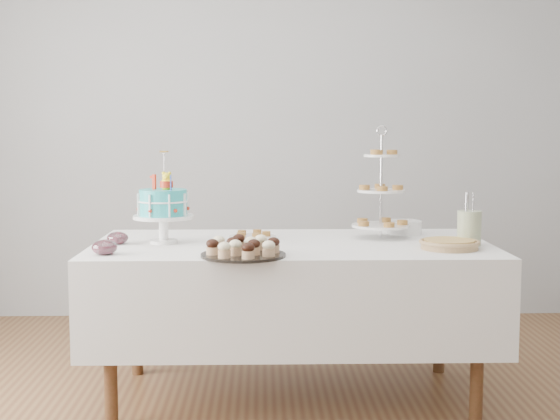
{
  "coord_description": "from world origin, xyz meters",
  "views": [
    {
      "loc": [
        -0.15,
        -3.45,
        1.33
      ],
      "look_at": [
        -0.06,
        0.3,
        0.93
      ],
      "focal_mm": 50.0,
      "sensor_mm": 36.0,
      "label": 1
    }
  ],
  "objects_px": {
    "jam_bowl_b": "(118,238)",
    "utensil_pitcher": "(469,227)",
    "tiered_stand": "(381,191)",
    "plate_stack": "(404,227)",
    "table": "(292,289)",
    "cupcake_tray": "(243,247)",
    "birthday_cake": "(163,218)",
    "pie": "(449,244)",
    "pastry_plate": "(253,235)",
    "jam_bowl_a": "(105,247)"
  },
  "relations": [
    {
      "from": "pie",
      "to": "jam_bowl_a",
      "type": "relative_size",
      "value": 2.47
    },
    {
      "from": "jam_bowl_b",
      "to": "utensil_pitcher",
      "type": "xyz_separation_m",
      "value": [
        1.68,
        -0.08,
        0.06
      ]
    },
    {
      "from": "table",
      "to": "utensil_pitcher",
      "type": "height_order",
      "value": "utensil_pitcher"
    },
    {
      "from": "pie",
      "to": "jam_bowl_b",
      "type": "bearing_deg",
      "value": 173.09
    },
    {
      "from": "table",
      "to": "utensil_pitcher",
      "type": "relative_size",
      "value": 7.58
    },
    {
      "from": "table",
      "to": "pie",
      "type": "height_order",
      "value": "pie"
    },
    {
      "from": "pastry_plate",
      "to": "plate_stack",
      "type": "bearing_deg",
      "value": 10.7
    },
    {
      "from": "birthday_cake",
      "to": "plate_stack",
      "type": "xyz_separation_m",
      "value": [
        1.23,
        0.31,
        -0.09
      ]
    },
    {
      "from": "table",
      "to": "cupcake_tray",
      "type": "relative_size",
      "value": 5.16
    },
    {
      "from": "table",
      "to": "jam_bowl_b",
      "type": "bearing_deg",
      "value": -178.39
    },
    {
      "from": "plate_stack",
      "to": "jam_bowl_b",
      "type": "relative_size",
      "value": 1.76
    },
    {
      "from": "cupcake_tray",
      "to": "jam_bowl_a",
      "type": "height_order",
      "value": "cupcake_tray"
    },
    {
      "from": "pie",
      "to": "pastry_plate",
      "type": "bearing_deg",
      "value": 157.88
    },
    {
      "from": "pie",
      "to": "jam_bowl_b",
      "type": "height_order",
      "value": "jam_bowl_b"
    },
    {
      "from": "table",
      "to": "jam_bowl_b",
      "type": "xyz_separation_m",
      "value": [
        -0.84,
        -0.02,
        0.26
      ]
    },
    {
      "from": "plate_stack",
      "to": "birthday_cake",
      "type": "bearing_deg",
      "value": -165.93
    },
    {
      "from": "jam_bowl_b",
      "to": "table",
      "type": "bearing_deg",
      "value": 1.61
    },
    {
      "from": "table",
      "to": "pie",
      "type": "bearing_deg",
      "value": -16.44
    },
    {
      "from": "plate_stack",
      "to": "table",
      "type": "bearing_deg",
      "value": -153.02
    },
    {
      "from": "pie",
      "to": "jam_bowl_a",
      "type": "xyz_separation_m",
      "value": [
        -1.56,
        -0.12,
        0.01
      ]
    },
    {
      "from": "pie",
      "to": "pastry_plate",
      "type": "height_order",
      "value": "pie"
    },
    {
      "from": "table",
      "to": "jam_bowl_b",
      "type": "height_order",
      "value": "jam_bowl_b"
    },
    {
      "from": "jam_bowl_b",
      "to": "utensil_pitcher",
      "type": "distance_m",
      "value": 1.68
    },
    {
      "from": "tiered_stand",
      "to": "table",
      "type": "bearing_deg",
      "value": -160.92
    },
    {
      "from": "birthday_cake",
      "to": "cupcake_tray",
      "type": "xyz_separation_m",
      "value": [
        0.39,
        -0.4,
        -0.08
      ]
    },
    {
      "from": "birthday_cake",
      "to": "pastry_plate",
      "type": "distance_m",
      "value": 0.47
    },
    {
      "from": "pie",
      "to": "pastry_plate",
      "type": "distance_m",
      "value": 0.99
    },
    {
      "from": "pastry_plate",
      "to": "utensil_pitcher",
      "type": "distance_m",
      "value": 1.07
    },
    {
      "from": "utensil_pitcher",
      "to": "jam_bowl_b",
      "type": "bearing_deg",
      "value": 158.18
    },
    {
      "from": "pie",
      "to": "utensil_pitcher",
      "type": "height_order",
      "value": "utensil_pitcher"
    },
    {
      "from": "table",
      "to": "pastry_plate",
      "type": "relative_size",
      "value": 8.05
    },
    {
      "from": "tiered_stand",
      "to": "jam_bowl_b",
      "type": "xyz_separation_m",
      "value": [
        -1.3,
        -0.18,
        -0.21
      ]
    },
    {
      "from": "pie",
      "to": "tiered_stand",
      "type": "relative_size",
      "value": 0.49
    },
    {
      "from": "table",
      "to": "jam_bowl_a",
      "type": "xyz_separation_m",
      "value": [
        -0.84,
        -0.34,
        0.26
      ]
    },
    {
      "from": "cupcake_tray",
      "to": "pastry_plate",
      "type": "height_order",
      "value": "cupcake_tray"
    },
    {
      "from": "table",
      "to": "birthday_cake",
      "type": "height_order",
      "value": "birthday_cake"
    },
    {
      "from": "tiered_stand",
      "to": "utensil_pitcher",
      "type": "height_order",
      "value": "tiered_stand"
    },
    {
      "from": "cupcake_tray",
      "to": "plate_stack",
      "type": "xyz_separation_m",
      "value": [
        0.83,
        0.71,
        -0.01
      ]
    },
    {
      "from": "pastry_plate",
      "to": "jam_bowl_a",
      "type": "bearing_deg",
      "value": -142.66
    },
    {
      "from": "tiered_stand",
      "to": "plate_stack",
      "type": "distance_m",
      "value": 0.29
    },
    {
      "from": "pastry_plate",
      "to": "jam_bowl_a",
      "type": "relative_size",
      "value": 2.11
    },
    {
      "from": "pie",
      "to": "utensil_pitcher",
      "type": "bearing_deg",
      "value": 41.51
    },
    {
      "from": "birthday_cake",
      "to": "pie",
      "type": "distance_m",
      "value": 1.36
    },
    {
      "from": "birthday_cake",
      "to": "tiered_stand",
      "type": "distance_m",
      "value": 1.1
    },
    {
      "from": "jam_bowl_a",
      "to": "utensil_pitcher",
      "type": "bearing_deg",
      "value": 7.72
    },
    {
      "from": "pie",
      "to": "utensil_pitcher",
      "type": "relative_size",
      "value": 1.1
    },
    {
      "from": "cupcake_tray",
      "to": "pie",
      "type": "relative_size",
      "value": 1.33
    },
    {
      "from": "tiered_stand",
      "to": "pastry_plate",
      "type": "bearing_deg",
      "value": -180.0
    },
    {
      "from": "birthday_cake",
      "to": "utensil_pitcher",
      "type": "relative_size",
      "value": 1.76
    },
    {
      "from": "birthday_cake",
      "to": "tiered_stand",
      "type": "xyz_separation_m",
      "value": [
        1.08,
        0.16,
        0.12
      ]
    }
  ]
}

